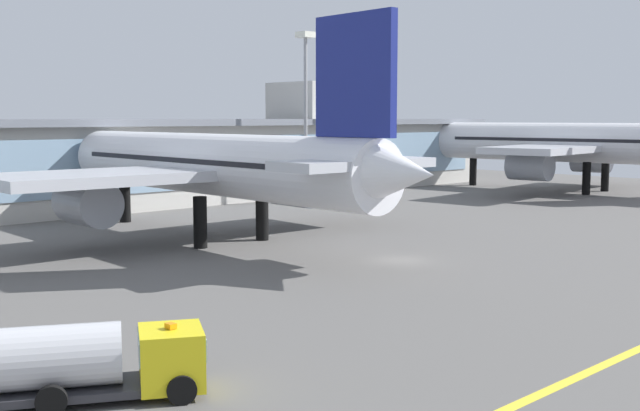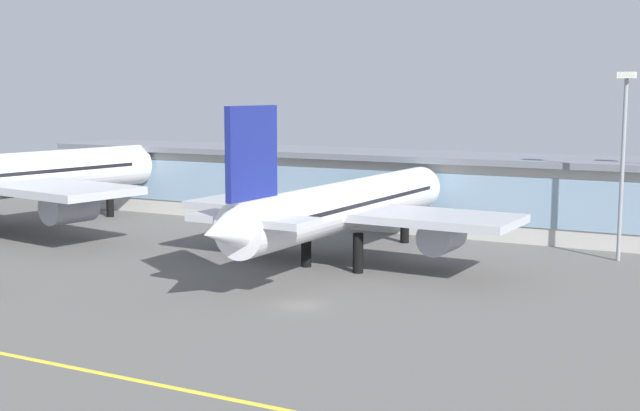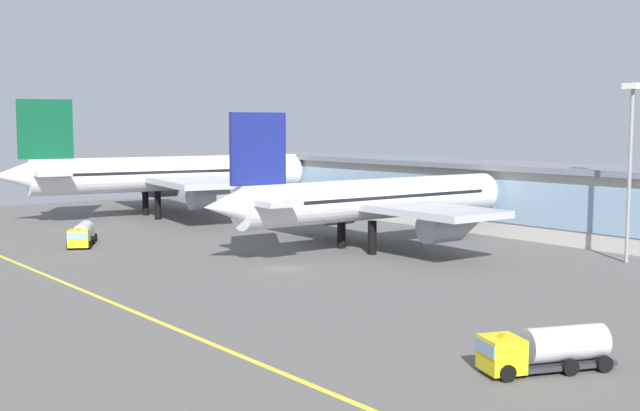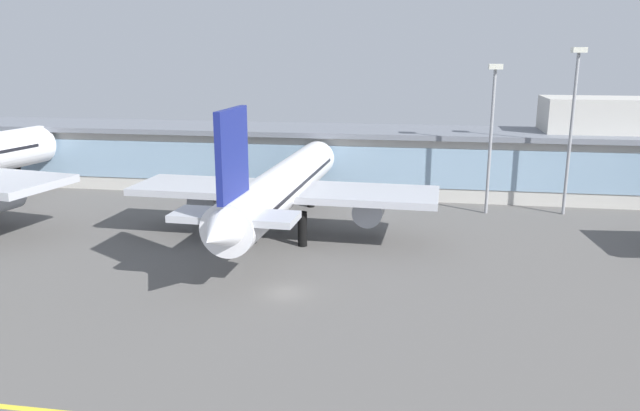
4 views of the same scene
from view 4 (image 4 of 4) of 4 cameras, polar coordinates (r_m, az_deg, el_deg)
name	(u,v)px [view 4 (image 4 of 4)]	position (r m, az deg, el deg)	size (l,w,h in m)	color
ground_plane	(286,293)	(59.46, -3.16, -8.04)	(180.32, 180.32, 0.00)	#5B5956
terminal_building	(358,157)	(100.70, 3.56, 4.50)	(131.80, 14.00, 15.47)	beige
airliner_near_right	(283,187)	(74.84, -3.47, 1.71)	(37.61, 48.96, 17.37)	black
apron_light_mast_west	(492,115)	(88.30, 15.64, 8.03)	(1.80, 1.80, 20.69)	gray
apron_light_mast_centre	(573,107)	(91.12, 22.39, 8.44)	(1.80, 1.80, 22.86)	gray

